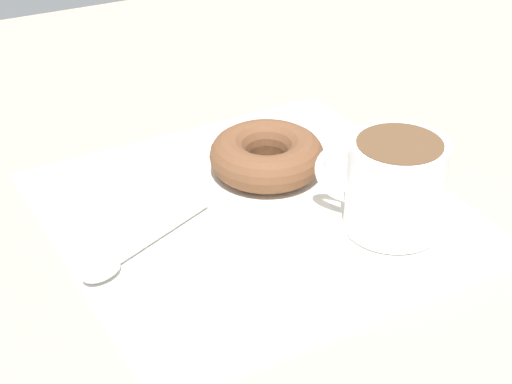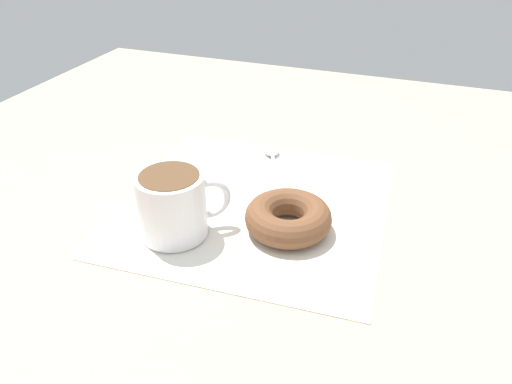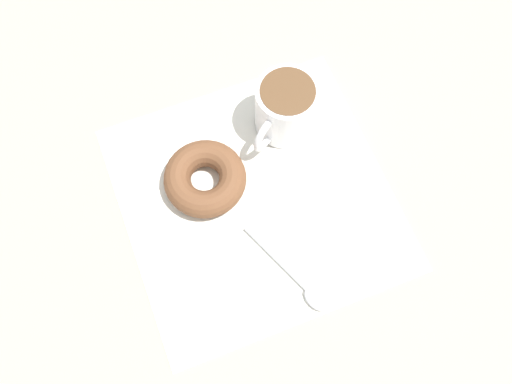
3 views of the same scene
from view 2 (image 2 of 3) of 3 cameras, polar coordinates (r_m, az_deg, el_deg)
ground_plane at (r=68.85cm, az=-1.10°, el=-2.12°), size 120.00×120.00×2.00cm
napkin at (r=67.78cm, az=0.00°, el=-1.55°), size 36.23×36.23×0.30cm
coffee_cup at (r=60.93cm, az=-9.42°, el=-1.31°), size 9.02×10.29×8.22cm
donut at (r=62.11cm, az=3.70°, el=-2.91°), size 10.88×10.88×3.59cm
spoon at (r=78.80cm, az=1.98°, el=3.99°), size 13.69×7.63×0.90cm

